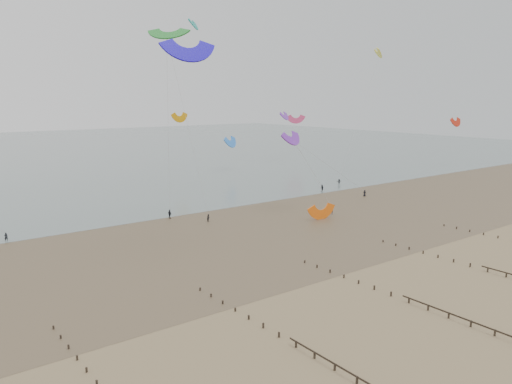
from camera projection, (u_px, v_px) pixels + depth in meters
ground at (346, 294)px, 62.39m from camera, size 500.00×500.00×0.00m
sea_and_shore at (184, 239)px, 86.99m from camera, size 500.00×665.00×0.03m
kitesurfers at (287, 200)px, 115.58m from camera, size 88.59×26.41×1.86m
grounded_kite at (322, 219)px, 100.93m from camera, size 6.13×4.87×3.28m
kites_airborne at (84, 106)px, 125.77m from camera, size 233.74×106.98×44.01m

